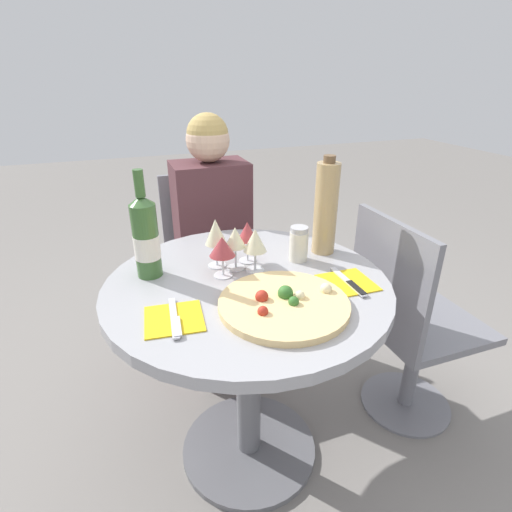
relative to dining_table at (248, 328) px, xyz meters
name	(u,v)px	position (x,y,z in m)	size (l,w,h in m)	color
ground_plane	(249,449)	(0.00, 0.00, -0.56)	(12.00, 12.00, 0.00)	gray
dining_table	(248,328)	(0.00, 0.00, 0.00)	(0.88, 0.88, 0.74)	slate
chair_behind_diner	(211,266)	(0.06, 0.76, -0.14)	(0.42, 0.42, 0.87)	slate
seated_diner	(218,258)	(0.06, 0.62, -0.03)	(0.33, 0.45, 1.17)	#512D33
chair_empty_side	(408,326)	(0.65, -0.01, -0.14)	(0.42, 0.42, 0.87)	slate
pizza_large	(284,303)	(0.05, -0.18, 0.19)	(0.36, 0.36, 0.05)	#E5C17F
wine_bottle	(146,237)	(-0.28, 0.14, 0.31)	(0.08, 0.08, 0.34)	#38602D
tall_carafe	(326,208)	(0.33, 0.12, 0.34)	(0.08, 0.08, 0.34)	tan
sugar_shaker	(299,244)	(0.21, 0.08, 0.24)	(0.06, 0.06, 0.12)	silver
wine_glass_back_right	(247,233)	(0.05, 0.13, 0.28)	(0.07, 0.07, 0.14)	silver
wine_glass_back_left	(216,233)	(-0.06, 0.13, 0.29)	(0.07, 0.07, 0.16)	silver
wine_glass_front_left	(222,247)	(-0.06, 0.06, 0.27)	(0.08, 0.08, 0.13)	silver
wine_glass_front_right	(255,241)	(0.05, 0.06, 0.28)	(0.07, 0.07, 0.14)	silver
wine_glass_center	(235,238)	(-0.01, 0.10, 0.28)	(0.07, 0.07, 0.14)	silver
place_setting_left	(174,319)	(-0.25, -0.14, 0.18)	(0.16, 0.19, 0.01)	gold
place_setting_right	(348,283)	(0.28, -0.12, 0.18)	(0.15, 0.19, 0.01)	gold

